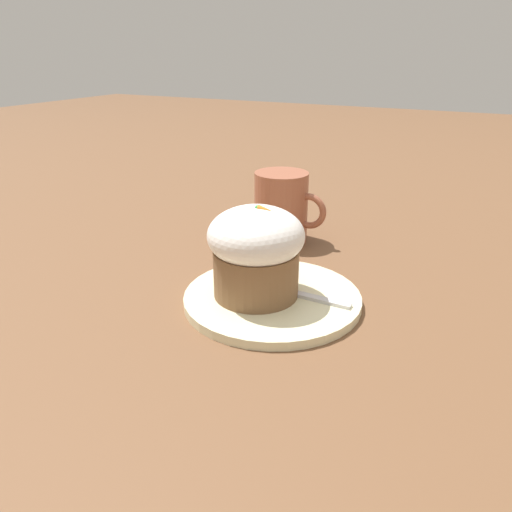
% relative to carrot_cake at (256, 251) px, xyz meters
% --- Properties ---
extents(ground_plane, '(4.00, 4.00, 0.00)m').
position_rel_carrot_cake_xyz_m(ground_plane, '(0.02, 0.01, -0.06)').
color(ground_plane, brown).
extents(dessert_plate, '(0.20, 0.20, 0.01)m').
position_rel_carrot_cake_xyz_m(dessert_plate, '(0.02, 0.01, -0.06)').
color(dessert_plate, beige).
rests_on(dessert_plate, ground_plane).
extents(carrot_cake, '(0.11, 0.11, 0.11)m').
position_rel_carrot_cake_xyz_m(carrot_cake, '(0.00, 0.00, 0.00)').
color(carrot_cake, brown).
rests_on(carrot_cake, dessert_plate).
extents(spoon, '(0.12, 0.03, 0.01)m').
position_rel_carrot_cake_xyz_m(spoon, '(0.02, 0.02, -0.05)').
color(spoon, silver).
rests_on(spoon, dessert_plate).
extents(coffee_cup, '(0.11, 0.08, 0.10)m').
position_rel_carrot_cake_xyz_m(coffee_cup, '(-0.06, 0.20, -0.01)').
color(coffee_cup, '#9E563D').
rests_on(coffee_cup, ground_plane).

